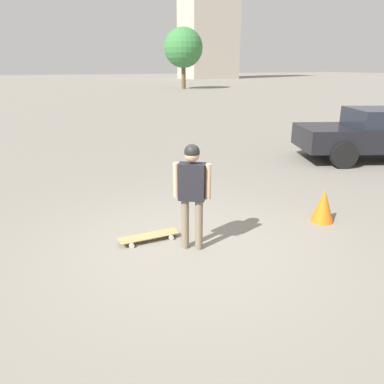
{
  "coord_description": "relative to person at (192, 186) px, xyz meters",
  "views": [
    {
      "loc": [
        -4.56,
        2.11,
        2.6
      ],
      "look_at": [
        0.0,
        0.0,
        0.89
      ],
      "focal_mm": 35.0,
      "sensor_mm": 36.0,
      "label": 1
    }
  ],
  "objects": [
    {
      "name": "car_parked_near",
      "position": [
        2.74,
        -7.23,
        -0.21
      ],
      "size": [
        3.39,
        4.98,
        1.45
      ],
      "rotation": [
        0.0,
        0.0,
        1.18
      ],
      "color": "black",
      "rests_on": "ground_plane"
    },
    {
      "name": "skateboard",
      "position": [
        0.51,
        0.5,
        -0.91
      ],
      "size": [
        0.3,
        0.94,
        0.09
      ],
      "rotation": [
        0.0,
        0.0,
        1.58
      ],
      "color": "tan",
      "rests_on": "ground_plane"
    },
    {
      "name": "tree_distant",
      "position": [
        35.98,
        -15.54,
        3.4
      ],
      "size": [
        4.28,
        4.28,
        6.54
      ],
      "color": "brown",
      "rests_on": "ground_plane"
    },
    {
      "name": "person",
      "position": [
        0.0,
        0.0,
        0.0
      ],
      "size": [
        0.38,
        0.46,
        1.58
      ],
      "rotation": [
        0.0,
        0.0,
        -2.19
      ],
      "color": "#7A6B56",
      "rests_on": "ground_plane"
    },
    {
      "name": "ground_plane",
      "position": [
        0.0,
        0.0,
        -0.98
      ],
      "size": [
        220.0,
        220.0,
        0.0
      ],
      "primitive_type": "plane",
      "color": "gray"
    },
    {
      "name": "traffic_cone",
      "position": [
        -0.04,
        -2.49,
        -0.69
      ],
      "size": [
        0.38,
        0.38,
        0.58
      ],
      "color": "orange",
      "rests_on": "ground_plane"
    }
  ]
}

